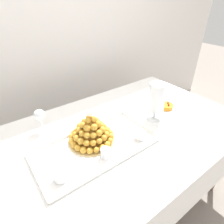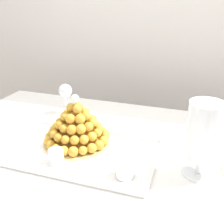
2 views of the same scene
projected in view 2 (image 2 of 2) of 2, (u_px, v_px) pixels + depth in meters
The scene contains 9 objects.
backdrop_wall at pixel (169, 5), 1.68m from camera, with size 4.80×0.10×2.50m, color silver.
buffet_table at pixel (123, 174), 1.08m from camera, with size 1.67×1.02×0.75m.
serving_tray at pixel (69, 150), 1.07m from camera, with size 0.69×0.35×0.02m.
croquembouche at pixel (76, 126), 1.08m from camera, with size 0.27×0.27×0.21m.
dessert_cup_left at pixel (0, 144), 1.05m from camera, with size 0.06×0.06×0.05m.
dessert_cup_mid_left at pixel (56, 157), 0.97m from camera, with size 0.05×0.05×0.05m.
dessert_cup_centre at pixel (125, 170), 0.90m from camera, with size 0.06×0.06×0.05m.
macaron_goblet at pixel (203, 133), 0.87m from camera, with size 0.11×0.11×0.26m.
wine_glass at pixel (65, 92), 1.37m from camera, with size 0.07×0.07×0.15m.
Camera 2 is at (0.24, -0.86, 1.32)m, focal length 44.00 mm.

